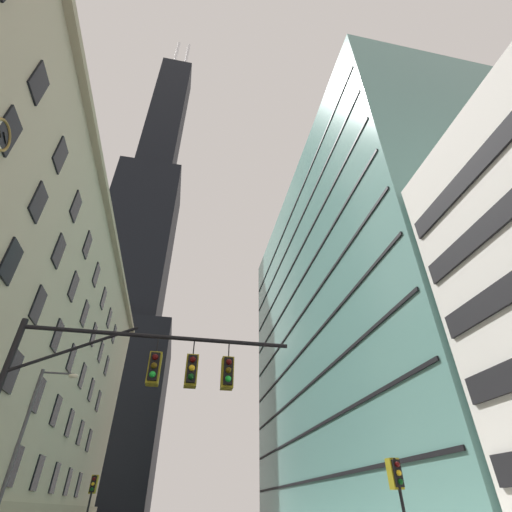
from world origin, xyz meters
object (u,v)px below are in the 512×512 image
at_px(traffic_signal_mast, 139,383).
at_px(traffic_light_near_right, 397,479).
at_px(traffic_light_far_left, 93,488).
at_px(street_lamppost, 27,435).

relative_size(traffic_signal_mast, traffic_light_near_right, 2.75).
bearing_deg(traffic_light_far_left, traffic_light_near_right, -47.92).
xyz_separation_m(traffic_signal_mast, traffic_light_far_left, (-3.59, 17.30, -2.09)).
bearing_deg(traffic_light_far_left, street_lamppost, -105.71).
xyz_separation_m(traffic_signal_mast, street_lamppost, (-5.85, 9.27, -0.29)).
bearing_deg(traffic_signal_mast, traffic_light_near_right, 14.66).
height_order(traffic_signal_mast, street_lamppost, street_lamppost).
distance_m(traffic_signal_mast, traffic_light_far_left, 17.79).
height_order(traffic_light_far_left, street_lamppost, street_lamppost).
bearing_deg(traffic_signal_mast, street_lamppost, 122.23).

